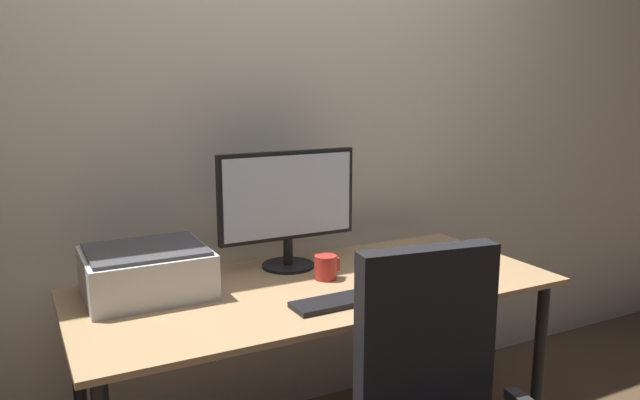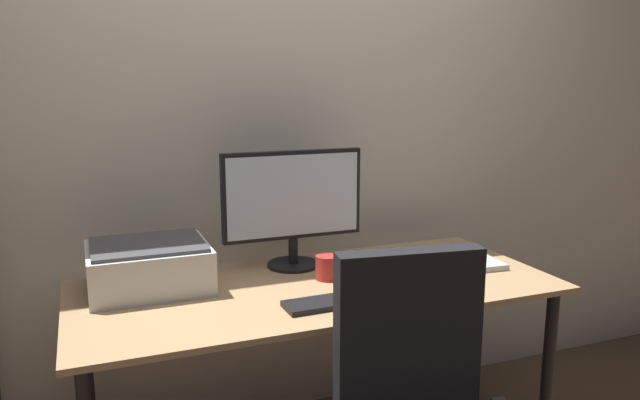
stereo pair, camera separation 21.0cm
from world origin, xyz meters
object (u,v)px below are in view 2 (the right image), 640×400
object	(u,v)px
monitor	(293,201)
laptop	(456,263)
keyboard	(329,302)
printer	(149,266)
mouse	(381,292)
coffee_mug	(327,267)
desk	(317,305)

from	to	relation	value
monitor	laptop	bearing A→B (deg)	-21.04
monitor	keyboard	distance (m)	0.50
keyboard	printer	size ratio (longest dim) A/B	0.72
mouse	laptop	bearing A→B (deg)	19.78
mouse	printer	distance (m)	0.80
monitor	mouse	bearing A→B (deg)	-68.82
coffee_mug	printer	size ratio (longest dim) A/B	0.24
desk	monitor	size ratio (longest dim) A/B	3.07
coffee_mug	laptop	xyz separation A→B (m)	(0.52, -0.03, -0.03)
desk	printer	xyz separation A→B (m)	(-0.55, 0.17, 0.16)
monitor	coffee_mug	size ratio (longest dim) A/B	5.65
keyboard	mouse	world-z (taller)	mouse
coffee_mug	monitor	bearing A→B (deg)	107.64
desk	printer	world-z (taller)	printer
keyboard	coffee_mug	size ratio (longest dim) A/B	3.01
mouse	laptop	xyz separation A→B (m)	(0.42, 0.20, -0.01)
desk	mouse	world-z (taller)	mouse
keyboard	laptop	distance (m)	0.65
monitor	keyboard	xyz separation A→B (m)	(-0.03, -0.43, -0.25)
coffee_mug	laptop	world-z (taller)	coffee_mug
keyboard	printer	world-z (taller)	printer
monitor	mouse	size ratio (longest dim) A/B	5.68
mouse	printer	size ratio (longest dim) A/B	0.24
keyboard	laptop	world-z (taller)	laptop
keyboard	printer	xyz separation A→B (m)	(-0.51, 0.37, 0.07)
monitor	laptop	distance (m)	0.67
desk	coffee_mug	distance (m)	0.14
desk	keyboard	xyz separation A→B (m)	(-0.04, -0.21, 0.09)
coffee_mug	keyboard	bearing A→B (deg)	-110.76
monitor	laptop	size ratio (longest dim) A/B	1.70
monitor	mouse	distance (m)	0.51
desk	monitor	distance (m)	0.40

